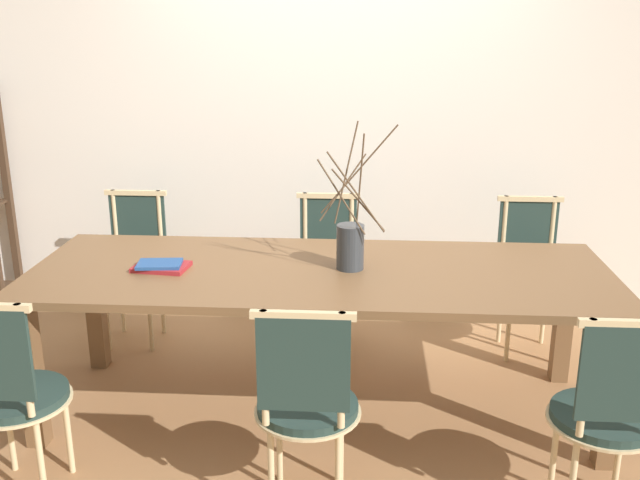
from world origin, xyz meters
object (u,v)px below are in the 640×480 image
(vase_centerpiece, at_px, (350,244))
(book_stack, at_px, (161,266))
(dining_table, at_px, (320,286))
(chair_near_center, at_px, (609,410))
(chair_far_center, at_px, (529,271))

(vase_centerpiece, xyz_separation_m, book_stack, (-0.92, -0.07, -0.11))
(dining_table, xyz_separation_m, chair_near_center, (1.16, -0.80, -0.18))
(dining_table, relative_size, book_stack, 10.27)
(chair_near_center, relative_size, chair_far_center, 1.00)
(book_stack, bearing_deg, chair_near_center, -21.19)
(dining_table, height_order, vase_centerpiece, vase_centerpiece)
(vase_centerpiece, height_order, book_stack, vase_centerpiece)
(dining_table, distance_m, vase_centerpiece, 0.26)
(chair_far_center, distance_m, vase_centerpiece, 1.36)
(chair_far_center, bearing_deg, chair_near_center, 88.71)
(chair_near_center, height_order, book_stack, chair_near_center)
(book_stack, bearing_deg, chair_far_center, 23.15)
(chair_near_center, bearing_deg, vase_centerpiece, 140.95)
(vase_centerpiece, relative_size, book_stack, 2.58)
(vase_centerpiece, bearing_deg, chair_near_center, -39.05)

